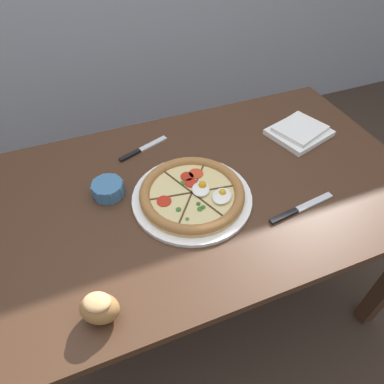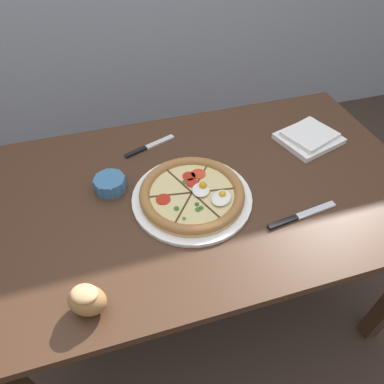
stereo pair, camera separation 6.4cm
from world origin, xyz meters
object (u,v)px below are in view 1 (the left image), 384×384
(pizza, at_px, (192,194))
(knife_main, at_px, (301,208))
(dining_table, at_px, (205,205))
(ramekin_bowl, at_px, (108,189))
(napkin_folded, at_px, (299,131))
(bread_piece_near, at_px, (99,308))
(knife_spare, at_px, (143,149))

(pizza, height_order, knife_main, pizza)
(dining_table, distance_m, ramekin_bowl, 0.33)
(napkin_folded, relative_size, bread_piece_near, 2.22)
(napkin_folded, bearing_deg, pizza, -161.95)
(knife_spare, bearing_deg, bread_piece_near, -134.83)
(napkin_folded, distance_m, knife_main, 0.38)
(napkin_folded, distance_m, knife_spare, 0.59)
(bread_piece_near, distance_m, knife_spare, 0.62)
(dining_table, relative_size, knife_spare, 7.09)
(dining_table, bearing_deg, knife_main, -41.46)
(napkin_folded, bearing_deg, bread_piece_near, -152.26)
(bread_piece_near, height_order, knife_spare, bread_piece_near)
(pizza, xyz_separation_m, bread_piece_near, (-0.33, -0.27, 0.02))
(napkin_folded, height_order, knife_spare, napkin_folded)
(pizza, distance_m, knife_main, 0.33)
(pizza, distance_m, napkin_folded, 0.52)
(ramekin_bowl, height_order, napkin_folded, ramekin_bowl)
(dining_table, xyz_separation_m, knife_spare, (-0.14, 0.25, 0.10))
(dining_table, distance_m, pizza, 0.14)
(knife_main, bearing_deg, bread_piece_near, -176.94)
(bread_piece_near, height_order, knife_main, bread_piece_near)
(ramekin_bowl, distance_m, knife_main, 0.59)
(dining_table, bearing_deg, bread_piece_near, -141.49)
(pizza, relative_size, knife_main, 1.58)
(ramekin_bowl, relative_size, bread_piece_near, 0.92)
(ramekin_bowl, height_order, knife_main, ramekin_bowl)
(bread_piece_near, relative_size, knife_main, 0.47)
(pizza, bearing_deg, ramekin_bowl, 154.11)
(knife_spare, bearing_deg, dining_table, -81.61)
(pizza, distance_m, bread_piece_near, 0.43)
(pizza, bearing_deg, dining_table, 32.63)
(knife_spare, bearing_deg, ramekin_bowl, -152.55)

